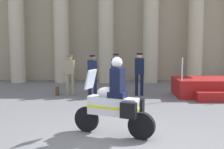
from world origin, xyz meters
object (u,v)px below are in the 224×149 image
officer_in_row_1 (92,72)px  motorcycle_with_rider (116,103)px  officer_in_row_0 (70,72)px  reviewing_stand (206,88)px  briefcase_on_ground (57,91)px  officer_in_row_3 (139,71)px  officer_in_row_2 (116,71)px

officer_in_row_1 → motorcycle_with_rider: bearing=104.5°
motorcycle_with_rider → officer_in_row_1: bearing=-56.4°
officer_in_row_0 → reviewing_stand: bearing=-176.8°
briefcase_on_ground → officer_in_row_3: bearing=-0.3°
officer_in_row_0 → briefcase_on_ground: size_ratio=4.64×
officer_in_row_1 → motorcycle_with_rider: size_ratio=0.85×
reviewing_stand → officer_in_row_3: (-2.71, 0.11, 0.68)m
reviewing_stand → officer_in_row_1: (-4.65, 0.20, 0.63)m
officer_in_row_2 → motorcycle_with_rider: size_ratio=0.88×
reviewing_stand → motorcycle_with_rider: size_ratio=1.26×
officer_in_row_2 → motorcycle_with_rider: motorcycle_with_rider is taller
officer_in_row_0 → officer_in_row_2: officer_in_row_2 is taller
officer_in_row_1 → officer_in_row_2: officer_in_row_2 is taller
officer_in_row_2 → motorcycle_with_rider: bearing=94.4°
officer_in_row_3 → briefcase_on_ground: (-3.40, 0.02, -0.86)m
motorcycle_with_rider → briefcase_on_ground: 5.93m
officer_in_row_0 → officer_in_row_2: 1.91m
officer_in_row_0 → officer_in_row_3: size_ratio=0.95×
officer_in_row_3 → motorcycle_with_rider: motorcycle_with_rider is taller
reviewing_stand → officer_in_row_3: size_ratio=1.40×
reviewing_stand → briefcase_on_ground: size_ratio=6.84×
officer_in_row_2 → officer_in_row_1: bearing=-1.2°
officer_in_row_2 → briefcase_on_ground: (-2.44, 0.03, -0.84)m
officer_in_row_0 → officer_in_row_1: (0.93, 0.05, -0.00)m
motorcycle_with_rider → officer_in_row_3: bearing=-76.7°
officer_in_row_1 → motorcycle_with_rider: 5.54m
officer_in_row_2 → briefcase_on_ground: bearing=4.0°
reviewing_stand → officer_in_row_1: size_ratio=1.48×
officer_in_row_0 → briefcase_on_ground: officer_in_row_0 is taller
reviewing_stand → officer_in_row_0: officer_in_row_0 is taller
officer_in_row_2 → briefcase_on_ground: officer_in_row_2 is taller
officer_in_row_3 → motorcycle_with_rider: bearing=84.2°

